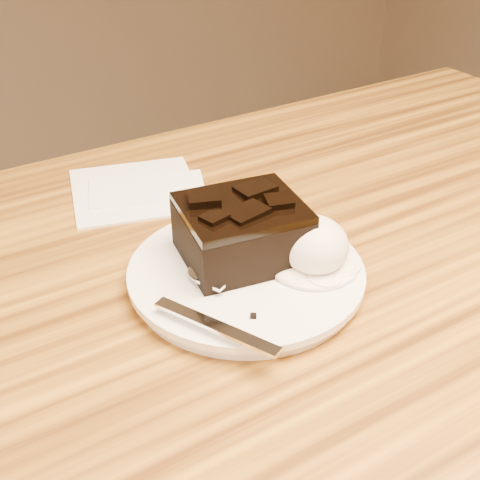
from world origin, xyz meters
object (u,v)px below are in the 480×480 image
brownie (242,234)px  napkin (135,189)px  plate (246,276)px  spoon (209,276)px  ice_cream_scoop (314,245)px

brownie → napkin: 0.20m
plate → spoon: 0.04m
napkin → ice_cream_scoop: bearing=-74.6°
spoon → napkin: size_ratio=1.21×
ice_cream_scoop → napkin: size_ratio=0.46×
plate → brownie: bearing=70.6°
plate → ice_cream_scoop: (0.05, -0.03, 0.03)m
plate → spoon: bearing=-180.0°
ice_cream_scoop → spoon: size_ratio=0.38×
ice_cream_scoop → napkin: bearing=105.4°
spoon → plate: bearing=-25.3°
spoon → ice_cream_scoop: bearing=-41.8°
plate → napkin: bearing=93.5°
plate → ice_cream_scoop: 0.06m
plate → brownie: brownie is taller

